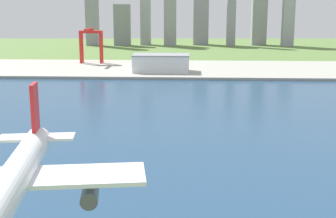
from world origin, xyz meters
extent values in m
plane|color=#57773A|center=(0.00, 300.00, 0.00)|extent=(2400.00, 2400.00, 0.00)
cube|color=navy|center=(0.00, 240.00, 0.07)|extent=(840.00, 360.00, 0.15)
cube|color=#A0A094|center=(0.00, 490.00, 1.25)|extent=(840.00, 140.00, 2.50)
cylinder|color=white|center=(-22.42, 66.77, 41.24)|extent=(8.58, 32.20, 3.66)
cube|color=white|center=(-22.66, 68.36, 40.69)|extent=(29.85, 11.47, 0.50)
cube|color=red|center=(-24.65, 81.01, 45.26)|extent=(1.09, 3.87, 8.78)
cube|color=white|center=(-24.65, 81.01, 41.97)|extent=(10.90, 5.10, 0.36)
cylinder|color=#4C4F54|center=(-14.46, 68.67, 38.68)|extent=(2.68, 4.74, 2.01)
cube|color=red|center=(-125.28, 523.24, 18.73)|extent=(2.20, 2.20, 32.45)
cube|color=red|center=(-103.24, 523.24, 18.73)|extent=(2.20, 2.20, 32.45)
cube|color=red|center=(-125.28, 531.24, 18.73)|extent=(2.20, 2.20, 32.45)
cube|color=red|center=(-103.24, 531.24, 18.73)|extent=(2.20, 2.20, 32.45)
cube|color=red|center=(-114.26, 527.24, 36.35)|extent=(24.44, 10.00, 2.80)
cube|color=red|center=(-114.26, 518.19, 39.15)|extent=(2.60, 36.20, 2.60)
cube|color=white|center=(-32.84, 458.45, 10.01)|extent=(52.10, 29.91, 15.03)
cube|color=gray|center=(-32.84, 458.45, 18.13)|extent=(53.14, 30.51, 1.20)
cube|color=gray|center=(-175.06, 819.12, 68.51)|extent=(20.53, 17.25, 137.03)
cube|color=gray|center=(-124.33, 822.11, 34.52)|extent=(26.79, 20.53, 69.03)
cube|color=#A2A3A9|center=(-86.06, 840.91, 69.16)|extent=(16.96, 19.12, 138.33)
cube|color=gray|center=(-42.71, 826.56, 40.36)|extent=(20.38, 20.07, 80.71)
cube|color=gray|center=(9.87, 849.88, 55.23)|extent=(26.12, 26.50, 110.46)
cube|color=gray|center=(60.52, 827.74, 62.30)|extent=(14.48, 14.06, 124.60)
cube|color=gray|center=(109.73, 845.76, 68.93)|extent=(24.74, 24.77, 137.86)
cube|color=#9C9BA6|center=(155.17, 823.93, 49.49)|extent=(18.56, 17.82, 98.98)
camera|label=1|loc=(-2.73, 18.55, 59.54)|focal=50.04mm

